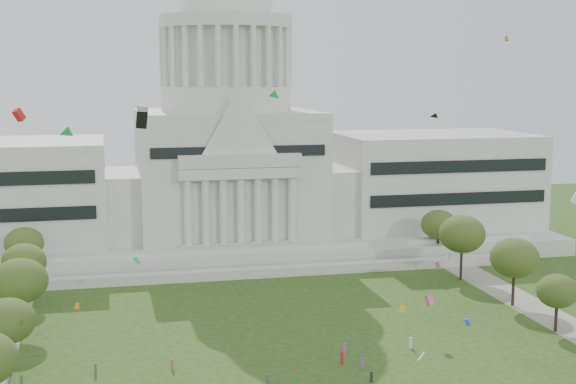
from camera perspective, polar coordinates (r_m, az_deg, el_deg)
capitol at (r=200.64m, az=-4.33°, el=2.33°), size 160.00×64.50×91.30m
row_tree_l_3 at (r=123.81m, az=-19.35°, el=-8.66°), size 8.12×8.12×11.55m
row_tree_r_3 at (r=143.97m, az=18.61°, el=-6.70°), size 7.01×7.01×9.98m
row_tree_l_4 at (r=141.23m, az=-18.53°, el=-6.02°), size 9.29×9.29×13.21m
row_tree_r_4 at (r=156.67m, az=15.81°, el=-4.53°), size 9.19×9.19×13.06m
row_tree_l_5 at (r=159.55m, az=-18.27°, el=-4.73°), size 8.33×8.33×11.85m
row_tree_r_5 at (r=173.54m, az=12.28°, el=-2.94°), size 9.82×9.82×13.96m
row_tree_l_6 at (r=177.38m, az=-18.25°, el=-3.47°), size 8.19×8.19×11.64m
row_tree_r_6 at (r=190.85m, az=10.67°, el=-2.29°), size 8.42×8.42×11.97m
kite_swarm at (r=100.15m, az=3.61°, el=-0.67°), size 88.29×105.06×65.51m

